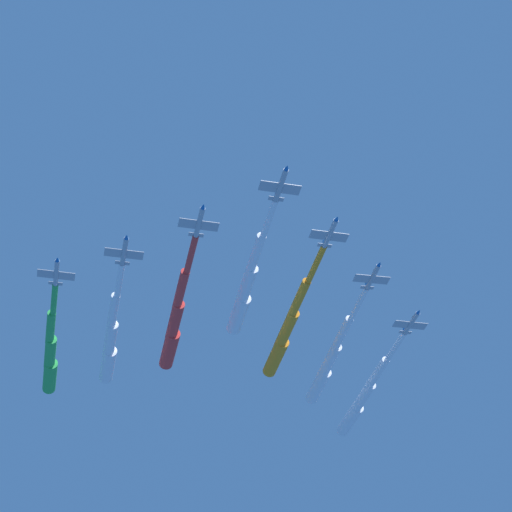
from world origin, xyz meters
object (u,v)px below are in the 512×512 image
at_px(jet_port_outer, 363,398).
at_px(jet_starboard_outer, 51,353).
at_px(jet_port_mid, 330,362).
at_px(jet_lead, 247,285).
at_px(jet_starboard_mid, 111,340).
at_px(jet_port_inner, 287,330).
at_px(jet_starboard_inner, 175,321).

relative_size(jet_port_outer, jet_starboard_outer, 1.08).
distance_m(jet_port_mid, jet_port_outer, 18.83).
bearing_deg(jet_lead, jet_starboard_mid, -27.05).
bearing_deg(jet_port_outer, jet_port_inner, 57.87).
bearing_deg(jet_port_mid, jet_lead, 61.41).
bearing_deg(jet_lead, jet_starboard_outer, -25.81).
bearing_deg(jet_starboard_inner, jet_lead, 148.52).
relative_size(jet_lead, jet_port_inner, 0.91).
distance_m(jet_port_inner, jet_port_mid, 19.25).
height_order(jet_starboard_inner, jet_port_outer, jet_port_outer).
height_order(jet_port_mid, jet_starboard_mid, jet_port_mid).
bearing_deg(jet_port_mid, jet_starboard_outer, 8.30).
relative_size(jet_starboard_mid, jet_port_outer, 0.95).
bearing_deg(jet_starboard_mid, jet_port_outer, -151.85).
distance_m(jet_port_inner, jet_starboard_outer, 61.10).
bearing_deg(jet_starboard_inner, jet_port_inner, -161.65).
bearing_deg(jet_starboard_inner, jet_port_mid, -146.61).
relative_size(jet_starboard_inner, jet_starboard_outer, 1.06).
bearing_deg(jet_port_inner, jet_lead, 66.56).
bearing_deg(jet_starboard_outer, jet_port_outer, -161.75).
xyz_separation_m(jet_port_inner, jet_starboard_inner, (26.62, 8.83, -2.57)).
height_order(jet_port_inner, jet_starboard_inner, jet_port_inner).
height_order(jet_lead, jet_port_outer, jet_lead).
distance_m(jet_port_mid, jet_starboard_outer, 72.49).
relative_size(jet_lead, jet_starboard_mid, 0.97).
distance_m(jet_lead, jet_starboard_inner, 21.17).
bearing_deg(jet_starboard_mid, jet_port_inner, -177.38).
xyz_separation_m(jet_port_mid, jet_starboard_outer, (71.71, 10.47, -1.51)).
bearing_deg(jet_port_outer, jet_starboard_outer, 18.25).
height_order(jet_lead, jet_starboard_inner, jet_lead).
bearing_deg(jet_starboard_mid, jet_port_mid, -161.83).
distance_m(jet_starboard_mid, jet_starboard_outer, 18.84).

